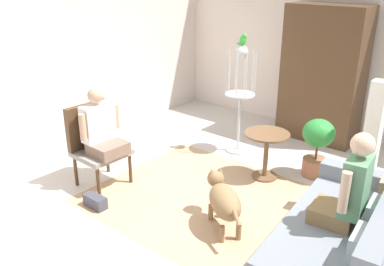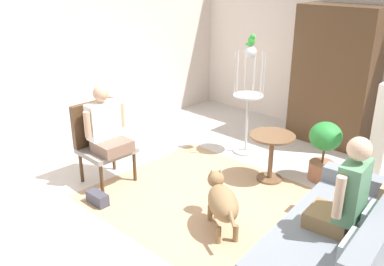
{
  "view_description": "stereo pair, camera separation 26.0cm",
  "coord_description": "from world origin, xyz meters",
  "px_view_note": "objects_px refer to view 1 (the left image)",
  "views": [
    {
      "loc": [
        2.46,
        -3.34,
        2.56
      ],
      "look_at": [
        -0.08,
        -0.24,
        0.96
      ],
      "focal_mm": 39.42,
      "sensor_mm": 36.0,
      "label": 1
    },
    {
      "loc": [
        2.65,
        -3.17,
        2.56
      ],
      "look_at": [
        -0.08,
        -0.24,
        0.96
      ],
      "focal_mm": 39.42,
      "sensor_mm": 36.0,
      "label": 2
    }
  ],
  "objects_px": {
    "parrot": "(243,40)",
    "armoire_cabinet": "(323,74)",
    "round_end_table": "(266,148)",
    "potted_plant": "(317,144)",
    "armchair": "(94,139)",
    "column_lamp": "(372,136)",
    "handbag": "(95,202)",
    "dog": "(224,200)",
    "couch": "(347,237)",
    "person_on_armchair": "(101,128)",
    "person_on_couch": "(349,189)",
    "bird_cage_stand": "(240,97)"
  },
  "relations": [
    {
      "from": "bird_cage_stand",
      "to": "handbag",
      "type": "height_order",
      "value": "bird_cage_stand"
    },
    {
      "from": "dog",
      "to": "handbag",
      "type": "distance_m",
      "value": 1.49
    },
    {
      "from": "couch",
      "to": "parrot",
      "type": "distance_m",
      "value": 2.96
    },
    {
      "from": "column_lamp",
      "to": "armoire_cabinet",
      "type": "height_order",
      "value": "armoire_cabinet"
    },
    {
      "from": "dog",
      "to": "bird_cage_stand",
      "type": "distance_m",
      "value": 2.06
    },
    {
      "from": "person_on_armchair",
      "to": "column_lamp",
      "type": "bearing_deg",
      "value": 39.16
    },
    {
      "from": "armchair",
      "to": "column_lamp",
      "type": "distance_m",
      "value": 3.36
    },
    {
      "from": "parrot",
      "to": "column_lamp",
      "type": "distance_m",
      "value": 2.05
    },
    {
      "from": "round_end_table",
      "to": "column_lamp",
      "type": "height_order",
      "value": "column_lamp"
    },
    {
      "from": "person_on_armchair",
      "to": "round_end_table",
      "type": "distance_m",
      "value": 2.06
    },
    {
      "from": "person_on_armchair",
      "to": "parrot",
      "type": "distance_m",
      "value": 2.22
    },
    {
      "from": "round_end_table",
      "to": "handbag",
      "type": "distance_m",
      "value": 2.19
    },
    {
      "from": "armoire_cabinet",
      "to": "handbag",
      "type": "distance_m",
      "value": 3.84
    },
    {
      "from": "armchair",
      "to": "round_end_table",
      "type": "distance_m",
      "value": 2.15
    },
    {
      "from": "couch",
      "to": "parrot",
      "type": "xyz_separation_m",
      "value": [
        -2.16,
        1.53,
        1.34
      ]
    },
    {
      "from": "bird_cage_stand",
      "to": "armoire_cabinet",
      "type": "height_order",
      "value": "armoire_cabinet"
    },
    {
      "from": "armchair",
      "to": "round_end_table",
      "type": "relative_size",
      "value": 1.62
    },
    {
      "from": "armchair",
      "to": "round_end_table",
      "type": "xyz_separation_m",
      "value": [
        1.6,
        1.42,
        -0.16
      ]
    },
    {
      "from": "dog",
      "to": "parrot",
      "type": "xyz_separation_m",
      "value": [
        -0.97,
        1.75,
        1.3
      ]
    },
    {
      "from": "bird_cage_stand",
      "to": "armchair",
      "type": "bearing_deg",
      "value": -114.08
    },
    {
      "from": "dog",
      "to": "armoire_cabinet",
      "type": "xyz_separation_m",
      "value": [
        -0.3,
        2.97,
        0.69
      ]
    },
    {
      "from": "armchair",
      "to": "parrot",
      "type": "distance_m",
      "value": 2.35
    },
    {
      "from": "person_on_couch",
      "to": "round_end_table",
      "type": "height_order",
      "value": "person_on_couch"
    },
    {
      "from": "potted_plant",
      "to": "column_lamp",
      "type": "distance_m",
      "value": 0.65
    },
    {
      "from": "parrot",
      "to": "person_on_couch",
      "type": "bearing_deg",
      "value": -36.18
    },
    {
      "from": "person_on_couch",
      "to": "dog",
      "type": "bearing_deg",
      "value": -170.63
    },
    {
      "from": "person_on_couch",
      "to": "handbag",
      "type": "bearing_deg",
      "value": -162.53
    },
    {
      "from": "bird_cage_stand",
      "to": "potted_plant",
      "type": "xyz_separation_m",
      "value": [
        1.22,
        -0.04,
        -0.37
      ]
    },
    {
      "from": "round_end_table",
      "to": "armoire_cabinet",
      "type": "xyz_separation_m",
      "value": [
        -0.06,
        1.71,
        0.61
      ]
    },
    {
      "from": "column_lamp",
      "to": "armoire_cabinet",
      "type": "relative_size",
      "value": 0.65
    },
    {
      "from": "person_on_armchair",
      "to": "dog",
      "type": "distance_m",
      "value": 1.73
    },
    {
      "from": "potted_plant",
      "to": "round_end_table",
      "type": "bearing_deg",
      "value": -136.11
    },
    {
      "from": "round_end_table",
      "to": "potted_plant",
      "type": "height_order",
      "value": "potted_plant"
    },
    {
      "from": "potted_plant",
      "to": "handbag",
      "type": "xyz_separation_m",
      "value": [
        -1.59,
        -2.31,
        -0.38
      ]
    },
    {
      "from": "dog",
      "to": "handbag",
      "type": "xyz_separation_m",
      "value": [
        -1.35,
        -0.6,
        -0.26
      ]
    },
    {
      "from": "potted_plant",
      "to": "handbag",
      "type": "distance_m",
      "value": 2.83
    },
    {
      "from": "round_end_table",
      "to": "parrot",
      "type": "xyz_separation_m",
      "value": [
        -0.73,
        0.49,
        1.21
      ]
    },
    {
      "from": "couch",
      "to": "person_on_armchair",
      "type": "relative_size",
      "value": 2.47
    },
    {
      "from": "bird_cage_stand",
      "to": "potted_plant",
      "type": "relative_size",
      "value": 2.0
    },
    {
      "from": "parrot",
      "to": "armoire_cabinet",
      "type": "bearing_deg",
      "value": 61.19
    },
    {
      "from": "armchair",
      "to": "potted_plant",
      "type": "distance_m",
      "value": 2.8
    },
    {
      "from": "round_end_table",
      "to": "dog",
      "type": "distance_m",
      "value": 1.28
    },
    {
      "from": "parrot",
      "to": "potted_plant",
      "type": "bearing_deg",
      "value": -1.77
    },
    {
      "from": "armchair",
      "to": "armoire_cabinet",
      "type": "distance_m",
      "value": 3.52
    },
    {
      "from": "couch",
      "to": "person_on_armchair",
      "type": "height_order",
      "value": "person_on_armchair"
    },
    {
      "from": "parrot",
      "to": "armchair",
      "type": "bearing_deg",
      "value": -114.26
    },
    {
      "from": "dog",
      "to": "person_on_couch",
      "type": "bearing_deg",
      "value": 9.37
    },
    {
      "from": "column_lamp",
      "to": "armoire_cabinet",
      "type": "bearing_deg",
      "value": 135.73
    },
    {
      "from": "parrot",
      "to": "armoire_cabinet",
      "type": "xyz_separation_m",
      "value": [
        0.67,
        1.22,
        -0.6
      ]
    },
    {
      "from": "round_end_table",
      "to": "armoire_cabinet",
      "type": "distance_m",
      "value": 1.82
    }
  ]
}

